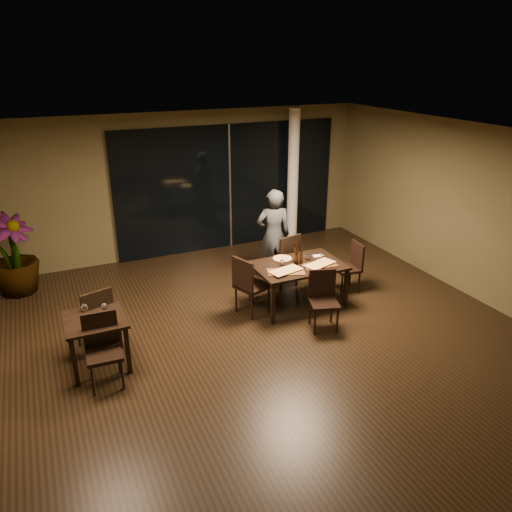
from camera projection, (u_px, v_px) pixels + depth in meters
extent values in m
plane|color=black|center=(265.00, 338.00, 7.65)|extent=(8.00, 8.00, 0.00)
cube|color=brown|center=(183.00, 184.00, 10.50)|extent=(8.00, 0.10, 3.00)
cube|color=brown|center=(501.00, 429.00, 3.66)|extent=(8.00, 0.10, 3.00)
cube|color=brown|center=(477.00, 213.00, 8.62)|extent=(0.10, 8.00, 3.00)
cube|color=silver|center=(266.00, 139.00, 6.51)|extent=(8.00, 8.00, 0.04)
cube|color=black|center=(229.00, 187.00, 10.86)|extent=(5.00, 0.06, 2.70)
cylinder|color=white|center=(293.00, 177.00, 11.08)|extent=(0.24, 0.24, 3.00)
cube|color=black|center=(298.00, 265.00, 8.43)|extent=(1.50, 1.00, 0.04)
cube|color=black|center=(273.00, 304.00, 7.93)|extent=(0.06, 0.06, 0.71)
cube|color=black|center=(346.00, 288.00, 8.46)|extent=(0.06, 0.06, 0.71)
cube|color=black|center=(251.00, 283.00, 8.68)|extent=(0.06, 0.06, 0.71)
cube|color=black|center=(319.00, 269.00, 9.20)|extent=(0.06, 0.06, 0.71)
cube|color=black|center=(95.00, 320.00, 6.71)|extent=(0.80, 0.80, 0.04)
cube|color=black|center=(75.00, 363.00, 6.44)|extent=(0.06, 0.06, 0.71)
cube|color=black|center=(128.00, 351.00, 6.69)|extent=(0.06, 0.06, 0.71)
cube|color=black|center=(70.00, 337.00, 7.01)|extent=(0.06, 0.06, 0.71)
cube|color=black|center=(119.00, 327.00, 7.27)|extent=(0.06, 0.06, 0.71)
cube|color=black|center=(282.00, 261.00, 9.22)|extent=(0.58, 0.58, 0.05)
cylinder|color=black|center=(283.00, 267.00, 9.57)|extent=(0.04, 0.04, 0.49)
cylinder|color=black|center=(267.00, 272.00, 9.34)|extent=(0.04, 0.04, 0.49)
cylinder|color=black|center=(297.00, 274.00, 9.28)|extent=(0.04, 0.04, 0.49)
cylinder|color=black|center=(280.00, 279.00, 9.06)|extent=(0.04, 0.04, 0.49)
cube|color=black|center=(290.00, 251.00, 8.95)|extent=(0.48, 0.16, 0.55)
cube|color=black|center=(324.00, 303.00, 7.77)|extent=(0.54, 0.54, 0.05)
cylinder|color=black|center=(315.00, 322.00, 7.67)|extent=(0.04, 0.04, 0.44)
cylinder|color=black|center=(337.00, 321.00, 7.71)|extent=(0.04, 0.04, 0.44)
cylinder|color=black|center=(310.00, 311.00, 8.00)|extent=(0.04, 0.04, 0.44)
cylinder|color=black|center=(332.00, 310.00, 8.04)|extent=(0.04, 0.04, 0.44)
cube|color=black|center=(322.00, 284.00, 7.86)|extent=(0.42, 0.17, 0.49)
cube|color=black|center=(252.00, 286.00, 8.25)|extent=(0.60, 0.60, 0.05)
cylinder|color=black|center=(269.00, 299.00, 8.34)|extent=(0.04, 0.04, 0.48)
cylinder|color=black|center=(253.00, 292.00, 8.60)|extent=(0.04, 0.04, 0.48)
cylinder|color=black|center=(252.00, 307.00, 8.09)|extent=(0.04, 0.04, 0.48)
cylinder|color=black|center=(236.00, 299.00, 8.35)|extent=(0.04, 0.04, 0.48)
cube|color=black|center=(243.00, 275.00, 8.01)|extent=(0.20, 0.46, 0.54)
cube|color=black|center=(347.00, 269.00, 9.04)|extent=(0.47, 0.47, 0.05)
cylinder|color=black|center=(333.00, 277.00, 9.22)|extent=(0.03, 0.03, 0.43)
cylinder|color=black|center=(342.00, 285.00, 8.92)|extent=(0.03, 0.03, 0.43)
cylinder|color=black|center=(350.00, 275.00, 9.32)|extent=(0.03, 0.03, 0.43)
cylinder|color=black|center=(359.00, 282.00, 9.02)|extent=(0.03, 0.03, 0.43)
cube|color=black|center=(357.00, 255.00, 9.00)|extent=(0.08, 0.42, 0.48)
cube|color=black|center=(94.00, 319.00, 7.25)|extent=(0.57, 0.57, 0.05)
cylinder|color=black|center=(102.00, 324.00, 7.59)|extent=(0.04, 0.04, 0.47)
cylinder|color=black|center=(78.00, 332.00, 7.36)|extent=(0.04, 0.04, 0.47)
cylinder|color=black|center=(114.00, 334.00, 7.32)|extent=(0.04, 0.04, 0.47)
cylinder|color=black|center=(89.00, 343.00, 7.10)|extent=(0.04, 0.04, 0.47)
cube|color=black|center=(98.00, 308.00, 7.01)|extent=(0.45, 0.17, 0.52)
cube|color=black|center=(104.00, 354.00, 6.42)|extent=(0.47, 0.47, 0.05)
cylinder|color=black|center=(93.00, 380.00, 6.29)|extent=(0.04, 0.04, 0.46)
cylinder|color=black|center=(122.00, 374.00, 6.41)|extent=(0.04, 0.04, 0.46)
cylinder|color=black|center=(90.00, 365.00, 6.60)|extent=(0.04, 0.04, 0.46)
cylinder|color=black|center=(119.00, 359.00, 6.73)|extent=(0.04, 0.04, 0.46)
cube|color=black|center=(100.00, 330.00, 6.50)|extent=(0.45, 0.06, 0.51)
imported|color=#2B2E30|center=(274.00, 235.00, 9.36)|extent=(0.68, 0.54, 1.77)
imported|color=#194B19|center=(13.00, 255.00, 8.85)|extent=(1.14, 1.14, 1.47)
cube|color=#4F3319|center=(286.00, 272.00, 8.11)|extent=(0.67, 0.48, 0.01)
cube|color=#402514|center=(320.00, 265.00, 8.37)|extent=(0.61, 0.35, 0.01)
cylinder|color=#A82612|center=(282.00, 259.00, 8.63)|extent=(0.32, 0.32, 0.01)
cylinder|color=white|center=(282.00, 263.00, 8.37)|extent=(0.07, 0.07, 0.08)
cylinder|color=white|center=(308.00, 257.00, 8.60)|extent=(0.08, 0.08, 0.09)
cube|color=white|center=(328.00, 262.00, 8.50)|extent=(0.20, 0.13, 0.01)
cube|color=white|center=(318.00, 256.00, 8.75)|extent=(0.19, 0.12, 0.01)
cube|color=silver|center=(103.00, 323.00, 6.57)|extent=(0.20, 0.16, 0.01)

